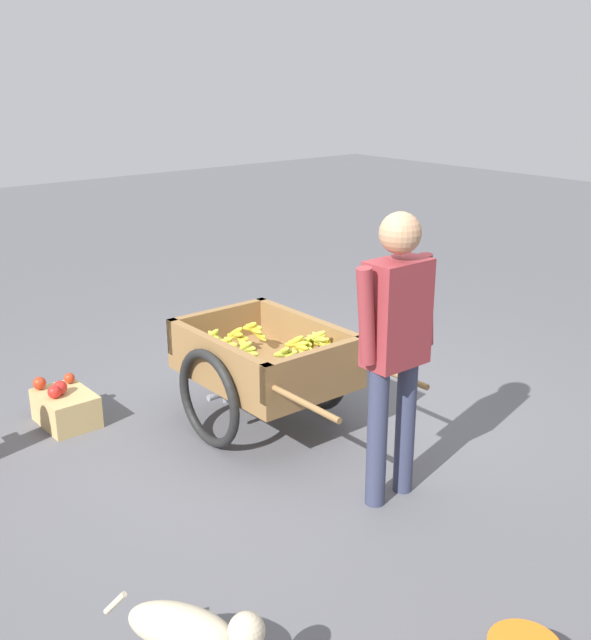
% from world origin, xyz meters
% --- Properties ---
extents(ground_plane, '(24.00, 24.00, 0.00)m').
position_xyz_m(ground_plane, '(0.00, 0.00, 0.00)').
color(ground_plane, '#56565B').
extents(fruit_cart, '(1.66, 0.95, 0.72)m').
position_xyz_m(fruit_cart, '(0.23, 0.24, 0.44)').
color(fruit_cart, olive).
rests_on(fruit_cart, ground).
extents(vendor_person, '(0.22, 0.57, 1.61)m').
position_xyz_m(vendor_person, '(-0.91, 0.25, 0.96)').
color(vendor_person, '#333851').
rests_on(vendor_person, ground).
extents(dog, '(0.59, 0.40, 0.40)m').
position_xyz_m(dog, '(-1.38, 1.84, 0.27)').
color(dog, beige).
rests_on(dog, ground).
extents(apple_crate, '(0.44, 0.32, 0.31)m').
position_xyz_m(apple_crate, '(1.12, 1.26, 0.12)').
color(apple_crate, tan).
rests_on(apple_crate, ground).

